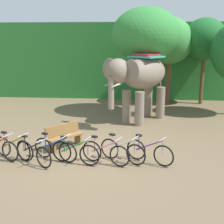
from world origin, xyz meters
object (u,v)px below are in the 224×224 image
at_px(bike_black, 33,153).
at_px(bike_blue, 55,149).
at_px(tree_right, 205,40).
at_px(bike_orange, 14,148).
at_px(bike_green, 75,152).
at_px(bike_white, 122,151).
at_px(tree_far_right, 146,35).
at_px(elephant, 141,77).
at_px(wooden_bench, 64,135).
at_px(bike_pink, 105,153).
at_px(bike_purple, 149,152).
at_px(tree_far_left, 170,41).

xyz_separation_m(bike_black, bike_blue, (0.61, 0.39, 0.00)).
height_order(tree_right, bike_orange, tree_right).
xyz_separation_m(bike_green, bike_white, (1.52, 0.28, 0.00)).
bearing_deg(bike_orange, tree_right, 49.65).
bearing_deg(bike_white, tree_far_right, 82.81).
height_order(elephant, wooden_bench, elephant).
distance_m(bike_orange, bike_black, 0.90).
height_order(elephant, bike_green, elephant).
xyz_separation_m(tree_right, wooden_bench, (-6.65, -8.35, -3.44)).
relative_size(tree_right, bike_black, 3.52).
relative_size(elephant, bike_black, 2.66).
relative_size(bike_blue, bike_white, 1.05).
distance_m(bike_blue, bike_pink, 1.72).
height_order(bike_pink, bike_purple, same).
height_order(bike_orange, bike_purple, same).
bearing_deg(elephant, wooden_bench, -126.01).
xyz_separation_m(tree_far_left, bike_pink, (-2.90, -9.63, -3.42)).
height_order(elephant, bike_blue, elephant).
height_order(bike_green, bike_purple, same).
bearing_deg(bike_orange, elephant, 49.89).
xyz_separation_m(bike_white, wooden_bench, (-2.22, 1.15, 0.09)).
xyz_separation_m(bike_orange, bike_pink, (3.14, -0.18, 0.00)).
bearing_deg(tree_right, tree_far_right, -142.78).
bearing_deg(wooden_bench, bike_green, -63.94).
xyz_separation_m(bike_white, bike_purple, (0.88, -0.02, 0.00)).
relative_size(bike_black, bike_purple, 0.97).
distance_m(bike_black, bike_pink, 2.33).
relative_size(tree_far_left, bike_purple, 3.45).
xyz_separation_m(tree_right, bike_purple, (-3.55, -9.52, -3.53)).
xyz_separation_m(bike_orange, bike_purple, (4.56, 0.02, 0.00)).
height_order(bike_blue, bike_white, same).
xyz_separation_m(tree_far_left, elephant, (-1.76, -4.37, -1.61)).
bearing_deg(bike_black, bike_white, 8.63).
bearing_deg(tree_far_left, elephant, -111.88).
relative_size(elephant, wooden_bench, 2.76).
bearing_deg(tree_right, bike_green, -121.31).
distance_m(elephant, bike_green, 6.01).
relative_size(bike_pink, bike_white, 1.05).
relative_size(elephant, bike_purple, 2.58).
bearing_deg(bike_blue, bike_black, -147.63).
distance_m(bike_blue, bike_purple, 3.13).
relative_size(tree_right, bike_pink, 3.22).
relative_size(tree_far_right, bike_blue, 3.46).
distance_m(tree_far_right, tree_far_left, 3.05).
bearing_deg(tree_far_right, bike_blue, -114.43).
relative_size(bike_orange, bike_green, 0.96).
xyz_separation_m(tree_right, bike_green, (-5.95, -9.78, -3.53)).
bearing_deg(wooden_bench, tree_right, 51.46).
bearing_deg(bike_pink, bike_purple, 8.10).
bearing_deg(bike_pink, bike_black, -174.70).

